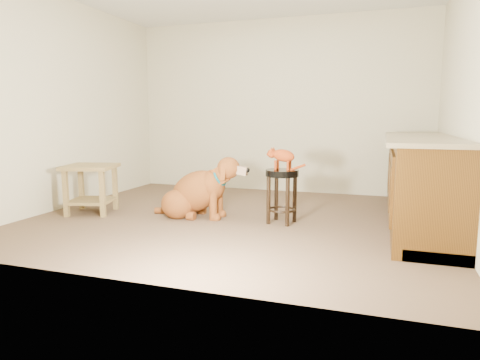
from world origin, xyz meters
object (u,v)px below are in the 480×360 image
(padded_stool, at_px, (282,185))
(wood_stool, at_px, (408,184))
(side_table, at_px, (91,181))
(tabby_kitten, at_px, (282,156))
(golden_retriever, at_px, (197,193))

(padded_stool, relative_size, wood_stool, 0.85)
(padded_stool, bearing_deg, side_table, -173.97)
(side_table, xyz_separation_m, tabby_kitten, (2.26, 0.24, 0.35))
(padded_stool, xyz_separation_m, wood_stool, (1.31, 0.89, -0.06))
(golden_retriever, distance_m, tabby_kitten, 1.07)
(padded_stool, xyz_separation_m, tabby_kitten, (-0.01, 0.00, 0.31))
(side_table, bearing_deg, padded_stool, 6.03)
(padded_stool, xyz_separation_m, golden_retriever, (-0.98, -0.03, -0.13))
(side_table, height_order, golden_retriever, golden_retriever)
(padded_stool, distance_m, wood_stool, 1.59)
(wood_stool, distance_m, golden_retriever, 2.47)
(wood_stool, height_order, side_table, wood_stool)
(padded_stool, xyz_separation_m, side_table, (-2.26, -0.24, -0.03))
(wood_stool, xyz_separation_m, tabby_kitten, (-1.32, -0.89, 0.37))
(padded_stool, bearing_deg, tabby_kitten, 165.20)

